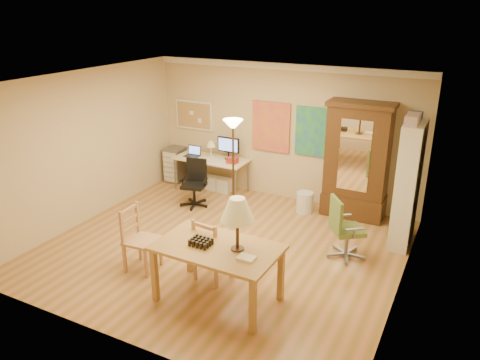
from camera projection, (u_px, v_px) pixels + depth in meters
The scene contains 16 objects.
floor at pixel (222, 248), 7.63m from camera, with size 5.50×5.50×0.00m, color olive.
crown_molding at pixel (284, 66), 8.75m from camera, with size 5.50×0.08×0.12m, color white.
corkboard at pixel (194, 115), 10.03m from camera, with size 0.90×0.04×0.62m, color tan.
art_panel_left at pixel (271, 127), 9.28m from camera, with size 0.80×0.04×1.00m, color gold.
art_panel_right at pixel (314, 132), 8.90m from camera, with size 0.75×0.04×0.95m, color #26649B.
dining_table at pixel (224, 237), 5.94m from camera, with size 1.63×1.01×1.51m.
ladder_chair_back at pixel (211, 252), 6.62m from camera, with size 0.49×0.48×0.95m.
ladder_chair_left at pixel (140, 240), 6.90m from camera, with size 0.47×0.48×0.98m.
torchiere_lamp at pixel (233, 141), 8.00m from camera, with size 0.35×0.35×1.91m.
computer_desk at pixel (213, 171), 9.88m from camera, with size 1.55×0.68×1.17m.
office_chair_black at pixel (195, 193), 9.18m from camera, with size 0.57×0.57×0.92m.
office_chair_green at pixel (344, 241), 7.28m from camera, with size 0.64×0.63×1.00m.
drawer_cart at pixel (175, 164), 10.44m from camera, with size 0.38×0.46×0.76m.
armoire at pixel (356, 168), 8.50m from camera, with size 1.17×0.56×2.15m.
bookshelf at pixel (408, 186), 7.45m from camera, with size 0.31×0.82×2.05m.
wastebin at pixel (305, 202), 8.89m from camera, with size 0.32×0.32×0.40m, color silver.
Camera 1 is at (3.33, -5.88, 3.73)m, focal length 35.00 mm.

